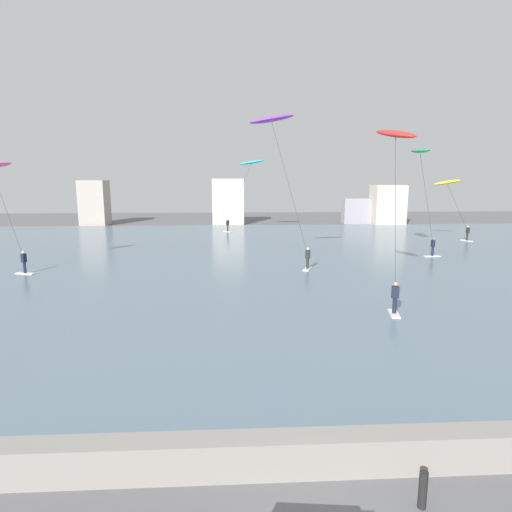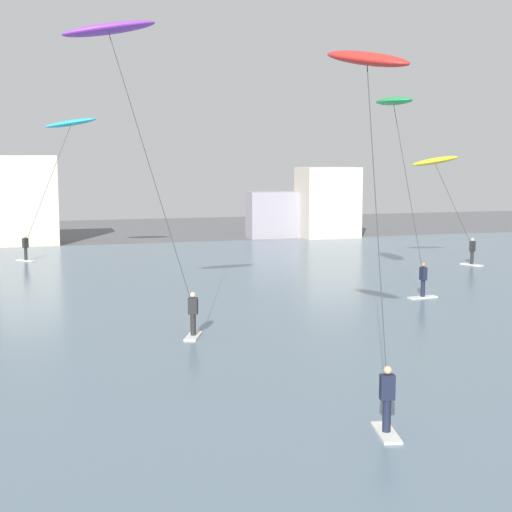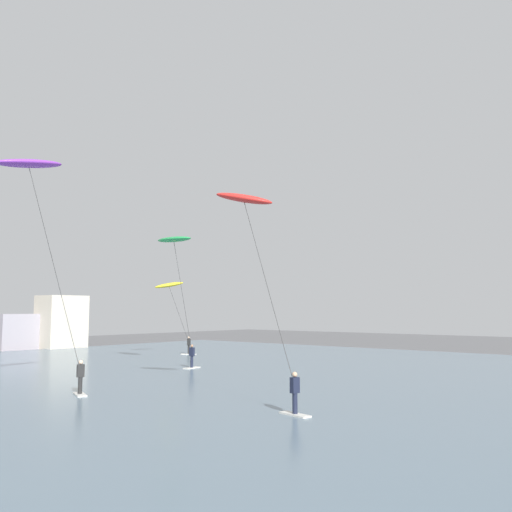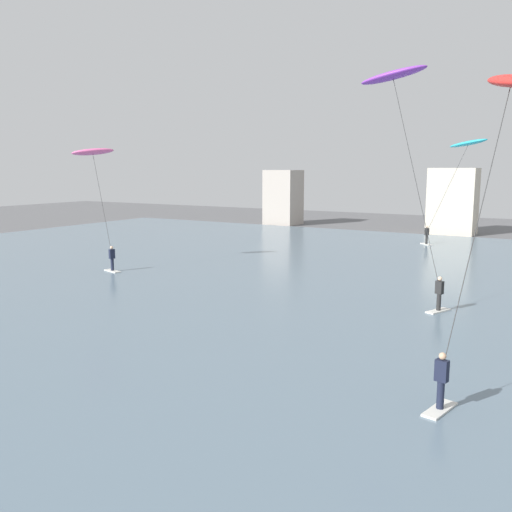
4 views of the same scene
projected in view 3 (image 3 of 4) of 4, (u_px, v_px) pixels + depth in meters
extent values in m
cube|color=gray|center=(18.00, 332.00, 56.90)|extent=(4.39, 2.10, 3.77)
cube|color=beige|center=(61.00, 322.00, 59.22)|extent=(4.53, 3.68, 5.77)
cube|color=silver|center=(189.00, 354.00, 49.51)|extent=(0.97, 1.46, 0.06)
cylinder|color=black|center=(189.00, 350.00, 49.55)|extent=(0.20, 0.20, 0.78)
cube|color=black|center=(189.00, 342.00, 49.62)|extent=(0.40, 0.34, 0.60)
sphere|color=beige|center=(189.00, 337.00, 49.66)|extent=(0.20, 0.20, 0.20)
cylinder|color=#333333|center=(179.00, 315.00, 48.51)|extent=(3.06, 0.65, 5.04)
ellipsoid|color=yellow|center=(169.00, 285.00, 47.42)|extent=(2.71, 1.93, 0.82)
cube|color=silver|center=(192.00, 368.00, 37.69)|extent=(1.44, 0.58, 0.06)
cylinder|color=#191E33|center=(192.00, 362.00, 37.73)|extent=(0.20, 0.20, 0.78)
cube|color=#191E33|center=(192.00, 352.00, 37.80)|extent=(0.25, 0.36, 0.60)
sphere|color=#9E7051|center=(192.00, 346.00, 37.84)|extent=(0.20, 0.20, 0.20)
cylinder|color=#333333|center=(183.00, 297.00, 37.70)|extent=(1.58, 0.35, 7.74)
ellipsoid|color=green|center=(174.00, 239.00, 37.61)|extent=(1.60, 3.77, 0.54)
cube|color=silver|center=(80.00, 394.00, 25.75)|extent=(0.93, 1.46, 0.06)
cylinder|color=black|center=(80.00, 385.00, 25.79)|extent=(0.20, 0.20, 0.78)
cube|color=black|center=(81.00, 371.00, 25.86)|extent=(0.40, 0.33, 0.60)
sphere|color=beige|center=(81.00, 362.00, 25.90)|extent=(0.20, 0.20, 0.20)
cylinder|color=#333333|center=(55.00, 271.00, 25.48)|extent=(2.75, 0.59, 9.62)
ellipsoid|color=purple|center=(29.00, 164.00, 25.11)|extent=(3.29, 1.24, 0.90)
cube|color=silver|center=(295.00, 414.00, 20.76)|extent=(0.71, 1.46, 0.06)
cylinder|color=#191E33|center=(295.00, 403.00, 20.80)|extent=(0.20, 0.20, 0.78)
cube|color=#191E33|center=(295.00, 385.00, 20.87)|extent=(0.38, 0.28, 0.60)
sphere|color=tan|center=(295.00, 374.00, 20.91)|extent=(0.20, 0.20, 0.20)
cylinder|color=#333333|center=(267.00, 287.00, 22.64)|extent=(0.85, 3.37, 7.86)
ellipsoid|color=red|center=(244.00, 199.00, 24.42)|extent=(2.09, 2.68, 0.88)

